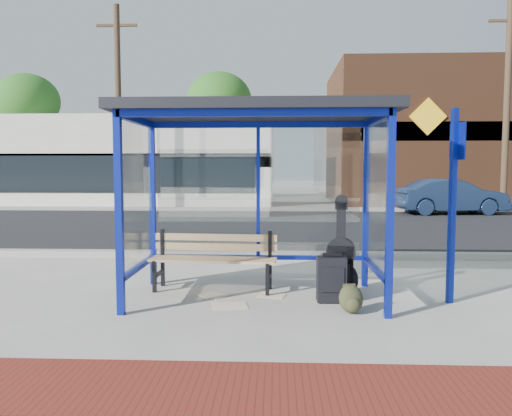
{
  "coord_description": "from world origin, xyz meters",
  "views": [
    {
      "loc": [
        0.27,
        -6.23,
        1.66
      ],
      "look_at": [
        -0.01,
        0.2,
        1.14
      ],
      "focal_mm": 35.0,
      "sensor_mm": 36.0,
      "label": 1
    }
  ],
  "objects_px": {
    "suitcase": "(331,279)",
    "backpack": "(351,300)",
    "parked_car": "(451,197)",
    "bench": "(214,257)",
    "guitar_bag": "(341,262)"
  },
  "relations": [
    {
      "from": "suitcase",
      "to": "backpack",
      "type": "distance_m",
      "value": 0.52
    },
    {
      "from": "parked_car",
      "to": "backpack",
      "type": "bearing_deg",
      "value": 150.88
    },
    {
      "from": "parked_car",
      "to": "bench",
      "type": "bearing_deg",
      "value": 142.48
    },
    {
      "from": "bench",
      "to": "guitar_bag",
      "type": "xyz_separation_m",
      "value": [
        1.68,
        -0.3,
        -0.0
      ]
    },
    {
      "from": "bench",
      "to": "parked_car",
      "type": "xyz_separation_m",
      "value": [
        7.13,
        11.59,
        0.18
      ]
    },
    {
      "from": "suitcase",
      "to": "parked_car",
      "type": "relative_size",
      "value": 0.16
    },
    {
      "from": "bench",
      "to": "backpack",
      "type": "bearing_deg",
      "value": -26.99
    },
    {
      "from": "parked_car",
      "to": "suitcase",
      "type": "bearing_deg",
      "value": 149.38
    },
    {
      "from": "backpack",
      "to": "parked_car",
      "type": "distance_m",
      "value": 13.76
    },
    {
      "from": "bench",
      "to": "suitcase",
      "type": "xyz_separation_m",
      "value": [
        1.54,
        -0.57,
        -0.17
      ]
    },
    {
      "from": "suitcase",
      "to": "parked_car",
      "type": "height_order",
      "value": "parked_car"
    },
    {
      "from": "backpack",
      "to": "guitar_bag",
      "type": "bearing_deg",
      "value": 84.73
    },
    {
      "from": "guitar_bag",
      "to": "parked_car",
      "type": "height_order",
      "value": "parked_car"
    },
    {
      "from": "suitcase",
      "to": "parked_car",
      "type": "xyz_separation_m",
      "value": [
        5.6,
        12.16,
        0.35
      ]
    },
    {
      "from": "backpack",
      "to": "parked_car",
      "type": "xyz_separation_m",
      "value": [
        5.42,
        12.63,
        0.48
      ]
    }
  ]
}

